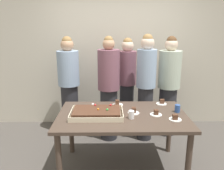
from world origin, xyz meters
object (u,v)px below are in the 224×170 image
object	(u,v)px
drink_cup_middle	(177,108)
cake_server_utensil	(92,106)
sheet_cake	(97,113)
person_left_edge_reaching	(127,83)
drink_cup_nearest	(131,115)
person_serving_front	(109,88)
plated_slice_near_left	(134,111)
person_back_corner	(169,86)
plated_slice_near_right	(156,113)
plated_slice_far_right	(162,103)
party_table	(122,121)
person_green_shirt_behind	(146,86)
plated_slice_center_front	(175,118)
person_striped_tie_right	(69,85)
plated_slice_far_left	(117,104)

from	to	relation	value
drink_cup_middle	cake_server_utensil	distance (m)	1.16
sheet_cake	person_left_edge_reaching	world-z (taller)	person_left_edge_reaching
drink_cup_nearest	person_serving_front	world-z (taller)	person_serving_front
plated_slice_near_left	drink_cup_nearest	world-z (taller)	drink_cup_nearest
person_back_corner	drink_cup_nearest	bearing A→B (deg)	15.05
cake_server_utensil	person_serving_front	size ratio (longest dim) A/B	0.11
sheet_cake	plated_slice_near_right	world-z (taller)	sheet_cake
plated_slice_far_right	cake_server_utensil	size ratio (longest dim) A/B	0.75
plated_slice_near_left	person_serving_front	distance (m)	0.90
party_table	person_green_shirt_behind	bearing A→B (deg)	63.11
cake_server_utensil	plated_slice_near_right	bearing A→B (deg)	-22.24
person_left_edge_reaching	person_back_corner	bearing A→B (deg)	95.83
plated_slice_center_front	person_green_shirt_behind	size ratio (longest dim) A/B	0.08
plated_slice_far_right	person_green_shirt_behind	xyz separation A→B (m)	(-0.16, 0.47, 0.13)
person_striped_tie_right	plated_slice_near_right	bearing A→B (deg)	23.06
person_serving_front	person_striped_tie_right	size ratio (longest dim) A/B	1.01
person_green_shirt_behind	person_left_edge_reaching	bearing A→B (deg)	-102.12
cake_server_utensil	person_green_shirt_behind	size ratio (longest dim) A/B	0.11
plated_slice_near_left	plated_slice_center_front	bearing A→B (deg)	-25.21
cake_server_utensil	party_table	bearing A→B (deg)	-37.55
plated_slice_near_left	drink_cup_middle	distance (m)	0.58
sheet_cake	person_left_edge_reaching	distance (m)	1.34
drink_cup_nearest	person_left_edge_reaching	size ratio (longest dim) A/B	0.06
plated_slice_far_left	sheet_cake	bearing A→B (deg)	-125.80
cake_server_utensil	person_left_edge_reaching	distance (m)	1.07
plated_slice_near_right	plated_slice_far_right	xyz separation A→B (m)	(0.17, 0.41, -0.00)
plated_slice_far_left	plated_slice_center_front	size ratio (longest dim) A/B	1.00
plated_slice_near_right	plated_slice_far_left	size ratio (longest dim) A/B	1.00
party_table	sheet_cake	xyz separation A→B (m)	(-0.33, -0.03, 0.13)
plated_slice_near_right	plated_slice_far_right	distance (m)	0.45
person_striped_tie_right	person_left_edge_reaching	size ratio (longest dim) A/B	1.02
plated_slice_far_left	person_serving_front	size ratio (longest dim) A/B	0.09
sheet_cake	plated_slice_near_left	size ratio (longest dim) A/B	4.38
person_striped_tie_right	person_back_corner	xyz separation A→B (m)	(1.73, -0.11, 0.00)
drink_cup_middle	person_back_corner	world-z (taller)	person_back_corner
person_striped_tie_right	plated_slice_center_front	bearing A→B (deg)	23.47
plated_slice_near_left	person_green_shirt_behind	world-z (taller)	person_green_shirt_behind
party_table	drink_cup_nearest	bearing A→B (deg)	-52.21
sheet_cake	person_serving_front	bearing A→B (deg)	80.63
cake_server_utensil	plated_slice_far_right	bearing A→B (deg)	4.14
sheet_cake	plated_slice_near_left	bearing A→B (deg)	8.53
person_green_shirt_behind	person_striped_tie_right	size ratio (longest dim) A/B	1.03
plated_slice_far_right	person_left_edge_reaching	bearing A→B (deg)	117.91
cake_server_utensil	sheet_cake	bearing A→B (deg)	-76.93
sheet_cake	plated_slice_near_right	size ratio (longest dim) A/B	4.38
plated_slice_far_left	drink_cup_nearest	xyz separation A→B (m)	(0.15, -0.48, 0.03)
plated_slice_near_left	person_back_corner	bearing A→B (deg)	54.64
sheet_cake	plated_slice_center_front	world-z (taller)	sheet_cake
person_left_edge_reaching	sheet_cake	bearing A→B (deg)	0.01
plated_slice_far_right	drink_cup_nearest	world-z (taller)	drink_cup_nearest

